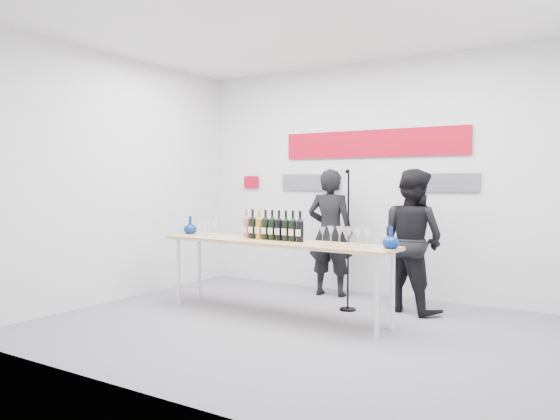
% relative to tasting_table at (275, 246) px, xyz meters
% --- Properties ---
extents(ground, '(5.00, 5.00, 0.00)m').
position_rel_tasting_table_xyz_m(ground, '(0.42, -0.32, -0.76)').
color(ground, slate).
rests_on(ground, ground).
extents(back_wall, '(5.00, 0.04, 3.00)m').
position_rel_tasting_table_xyz_m(back_wall, '(0.42, 1.68, 0.74)').
color(back_wall, silver).
rests_on(back_wall, ground).
extents(signage, '(3.38, 0.02, 0.79)m').
position_rel_tasting_table_xyz_m(signage, '(0.36, 1.65, 1.05)').
color(signage, '#AA071A').
rests_on(signage, back_wall).
extents(tasting_table, '(2.76, 0.65, 0.82)m').
position_rel_tasting_table_xyz_m(tasting_table, '(0.00, 0.00, 0.00)').
color(tasting_table, '#D6B973').
rests_on(tasting_table, ground).
extents(wine_bottles, '(0.80, 0.11, 0.33)m').
position_rel_tasting_table_xyz_m(wine_bottles, '(-0.06, 0.04, 0.23)').
color(wine_bottles, '#CC5966').
rests_on(wine_bottles, tasting_table).
extents(decanter_left, '(0.16, 0.16, 0.21)m').
position_rel_tasting_table_xyz_m(decanter_left, '(-1.31, 0.11, 0.17)').
color(decanter_left, navy).
rests_on(decanter_left, tasting_table).
extents(decanter_right, '(0.16, 0.16, 0.21)m').
position_rel_tasting_table_xyz_m(decanter_right, '(1.31, 0.01, 0.17)').
color(decanter_right, navy).
rests_on(decanter_right, tasting_table).
extents(glasses_left, '(0.17, 0.23, 0.18)m').
position_rel_tasting_table_xyz_m(glasses_left, '(-0.98, 0.04, 0.15)').
color(glasses_left, silver).
rests_on(glasses_left, tasting_table).
extents(glasses_right, '(0.56, 0.24, 0.18)m').
position_rel_tasting_table_xyz_m(glasses_right, '(0.86, -0.04, 0.15)').
color(glasses_right, silver).
rests_on(glasses_right, tasting_table).
extents(presenter_left, '(0.65, 0.48, 1.62)m').
position_rel_tasting_table_xyz_m(presenter_left, '(0.02, 1.27, 0.05)').
color(presenter_left, black).
rests_on(presenter_left, ground).
extents(presenter_right, '(0.94, 0.84, 1.60)m').
position_rel_tasting_table_xyz_m(presenter_right, '(1.19, 1.00, 0.04)').
color(presenter_right, black).
rests_on(presenter_right, ground).
extents(mic_stand, '(0.19, 0.19, 1.60)m').
position_rel_tasting_table_xyz_m(mic_stand, '(0.56, 0.65, -0.27)').
color(mic_stand, black).
rests_on(mic_stand, ground).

